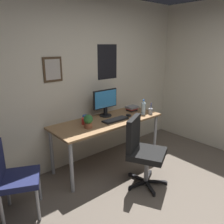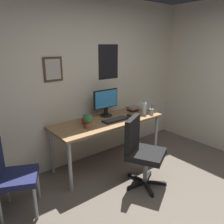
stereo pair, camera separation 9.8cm
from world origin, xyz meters
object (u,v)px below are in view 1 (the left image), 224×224
pen_cup (151,111)px  coffee_mug_near (86,118)px  water_bottle (143,108)px  book_stack_left (132,108)px  computer_mouse (129,115)px  office_chair (142,148)px  monitor (105,102)px  keyboard (115,120)px  potted_plant (88,121)px  side_chair (12,175)px  coffee_mug_far (84,121)px

pen_cup → coffee_mug_near: bearing=157.2°
water_bottle → book_stack_left: size_ratio=1.28×
computer_mouse → office_chair: bearing=-120.4°
monitor → keyboard: size_ratio=1.07×
monitor → book_stack_left: monitor is taller
potted_plant → side_chair: bearing=-173.8°
side_chair → coffee_mug_near: 1.34m
office_chair → coffee_mug_far: (-0.38, 0.79, 0.26)m
keyboard → computer_mouse: size_ratio=3.91×
side_chair → keyboard: size_ratio=2.03×
coffee_mug_near → book_stack_left: bearing=-5.4°
side_chair → pen_cup: pen_cup is taller
side_chair → keyboard: side_chair is taller
coffee_mug_far → book_stack_left: size_ratio=0.60×
office_chair → coffee_mug_near: bearing=107.3°
side_chair → coffee_mug_far: size_ratio=7.41×
book_stack_left → water_bottle: bearing=-91.5°
coffee_mug_near → pen_cup: pen_cup is taller
side_chair → pen_cup: bearing=-0.6°
potted_plant → keyboard: bearing=-0.6°
office_chair → book_stack_left: bearing=52.2°
water_bottle → pen_cup: bearing=-33.2°
keyboard → monitor: bearing=84.1°
keyboard → book_stack_left: 0.60m
monitor → computer_mouse: (0.27, -0.27, -0.22)m
coffee_mug_far → book_stack_left: (1.02, 0.04, -0.00)m
computer_mouse → coffee_mug_near: (-0.65, 0.28, 0.03)m
computer_mouse → coffee_mug_far: coffee_mug_far is taller
office_chair → coffee_mug_far: bearing=116.0°
computer_mouse → book_stack_left: book_stack_left is taller
coffee_mug_near → pen_cup: 1.10m
water_bottle → computer_mouse: bearing=162.1°
pen_cup → side_chair: bearing=179.4°
keyboard → coffee_mug_near: coffee_mug_near is taller
side_chair → computer_mouse: side_chair is taller
keyboard → coffee_mug_far: size_ratio=3.64×
monitor → coffee_mug_near: 0.43m
water_bottle → monitor: bearing=146.5°
office_chair → keyboard: office_chair is taller
computer_mouse → monitor: bearing=135.4°
side_chair → monitor: 1.74m
book_stack_left → coffee_mug_far: bearing=-178.0°
water_bottle → coffee_mug_near: 0.98m
office_chair → water_bottle: (0.63, 0.55, 0.32)m
monitor → keyboard: monitor is taller
side_chair → coffee_mug_near: side_chair is taller
monitor → pen_cup: monitor is taller
coffee_mug_far → book_stack_left: bearing=2.0°
side_chair → water_bottle: bearing=1.2°
computer_mouse → coffee_mug_near: bearing=157.2°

